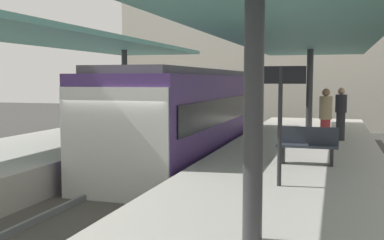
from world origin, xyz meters
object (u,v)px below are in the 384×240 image
at_px(commuter_train, 186,117).
at_px(platform_sign, 280,98).
at_px(passenger_mid_platform, 326,117).
at_px(passenger_near_bench, 341,113).
at_px(platform_bench, 307,144).

height_order(commuter_train, platform_sign, commuter_train).
xyz_separation_m(commuter_train, platform_sign, (3.77, -6.09, 0.90)).
height_order(platform_sign, passenger_mid_platform, platform_sign).
bearing_deg(platform_sign, passenger_near_bench, 80.93).
distance_m(commuter_train, passenger_mid_platform, 4.57).
bearing_deg(commuter_train, passenger_near_bench, 12.26).
xyz_separation_m(platform_sign, passenger_mid_platform, (0.71, 5.21, -0.73)).
bearing_deg(passenger_mid_platform, commuter_train, 168.88).
bearing_deg(passenger_near_bench, platform_bench, -99.49).
xyz_separation_m(commuter_train, platform_bench, (4.14, -3.60, -0.26)).
relative_size(platform_bench, passenger_near_bench, 0.82).
bearing_deg(passenger_near_bench, platform_sign, -99.07).
relative_size(commuter_train, platform_sign, 4.85).
bearing_deg(platform_bench, platform_sign, -98.29).
bearing_deg(platform_sign, commuter_train, 121.76).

